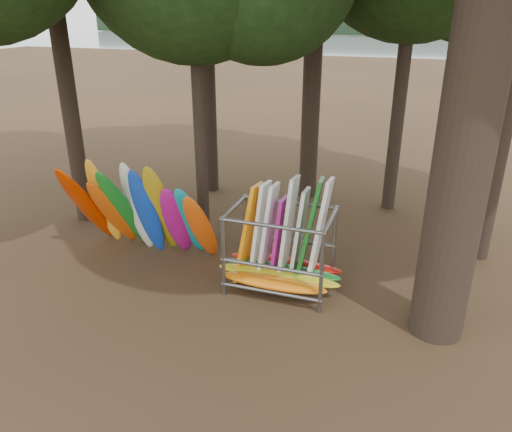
% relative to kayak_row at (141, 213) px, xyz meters
% --- Properties ---
extents(ground, '(120.00, 120.00, 0.00)m').
position_rel_kayak_row_xyz_m(ground, '(2.87, -1.03, -1.26)').
color(ground, '#47331E').
rests_on(ground, ground).
extents(lake, '(160.00, 160.00, 0.00)m').
position_rel_kayak_row_xyz_m(lake, '(2.87, 58.97, -1.26)').
color(lake, gray).
rests_on(lake, ground).
extents(far_shore, '(160.00, 4.00, 4.00)m').
position_rel_kayak_row_xyz_m(far_shore, '(2.87, 108.97, 0.74)').
color(far_shore, black).
rests_on(far_shore, ground).
extents(kayak_row, '(4.21, 2.01, 2.97)m').
position_rel_kayak_row_xyz_m(kayak_row, '(0.00, 0.00, 0.00)').
color(kayak_row, '#BC2900').
rests_on(kayak_row, ground).
extents(storage_rack, '(3.05, 1.56, 2.84)m').
position_rel_kayak_row_xyz_m(storage_rack, '(4.03, -0.44, -0.31)').
color(storage_rack, slate).
rests_on(storage_rack, ground).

